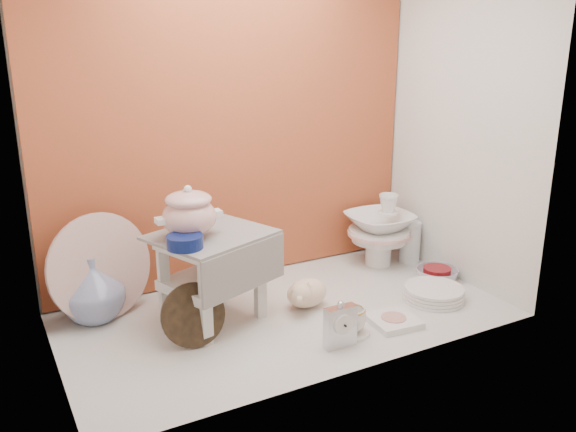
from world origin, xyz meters
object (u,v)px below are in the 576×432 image
Objects in this scene: mantel_clock at (340,324)px; plush_pig at (307,293)px; floral_platter at (100,267)px; step_stool at (213,278)px; gold_rim_teacup at (350,319)px; crystal_bowl at (437,275)px; blue_white_vase at (93,289)px; soup_tureen at (189,211)px; dinner_plate_stack at (434,293)px; porcelain_tower at (379,230)px.

mantel_clock reaches higher than plush_pig.
floral_platter is 1.94× the size of plush_pig.
step_stool is 0.97× the size of floral_platter.
gold_rim_teacup is (0.42, -0.36, -0.13)m from step_stool.
step_stool reaches higher than gold_rim_teacup.
plush_pig is 0.69m from crystal_bowl.
blue_white_vase is (-0.42, 0.24, -0.05)m from step_stool.
soup_tureen is 0.54m from blue_white_vase.
step_stool reaches higher than crystal_bowl.
step_stool is 1.09m from crystal_bowl.
step_stool is at bearing 4.55° from soup_tureen.
soup_tureen is 1.13m from dinner_plate_stack.
crystal_bowl is (1.07, -0.12, -0.16)m from step_stool.
plush_pig reaches higher than crystal_bowl.
floral_platter is (-0.30, 0.24, -0.26)m from soup_tureen.
plush_pig is 1.87× the size of gold_rim_teacup.
blue_white_vase is 1.48× the size of mantel_clock.
blue_white_vase is (-0.34, 0.24, -0.34)m from soup_tureen.
mantel_clock reaches higher than gold_rim_teacup.
porcelain_tower reaches higher than blue_white_vase.
dinner_plate_stack is at bearing 15.14° from mantel_clock.
mantel_clock is 0.67× the size of dinner_plate_stack.
floral_platter is at bearing 138.34° from mantel_clock.
crystal_bowl is at bearing -69.01° from porcelain_tower.
soup_tureen is at bearing 136.10° from mantel_clock.
gold_rim_teacup is at bearing -170.68° from dinner_plate_stack.
crystal_bowl is at bearing 44.86° from dinner_plate_stack.
floral_platter is 0.10m from blue_white_vase.
gold_rim_teacup is at bearing -35.06° from blue_white_vase.
porcelain_tower reaches higher than crystal_bowl.
step_stool is 3.52× the size of gold_rim_teacup.
step_stool is at bearing 129.02° from mantel_clock.
blue_white_vase is at bearing 166.48° from crystal_bowl.
plush_pig is at bearing -22.10° from floral_platter.
dinner_plate_stack is (1.35, -0.51, -0.10)m from blue_white_vase.
porcelain_tower is at bearing 110.99° from crystal_bowl.
step_stool is 0.57m from gold_rim_teacup.
floral_platter reaches higher than gold_rim_teacup.
step_stool reaches higher than dinner_plate_stack.
mantel_clock is at bearing -44.90° from soup_tureen.
porcelain_tower is at bearing 10.10° from soup_tureen.
gold_rim_teacup is at bearing -61.23° from step_stool.
floral_platter reaches higher than crystal_bowl.
blue_white_vase reaches higher than crystal_bowl.
porcelain_tower is at bearing 45.14° from gold_rim_teacup.
soup_tureen is 1.25m from crystal_bowl.
dinner_plate_stack is (0.59, 0.15, -0.06)m from mantel_clock.
soup_tureen is at bearing 145.39° from gold_rim_teacup.
plush_pig is (0.82, -0.31, -0.07)m from blue_white_vase.
crystal_bowl is at bearing -13.52° from blue_white_vase.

